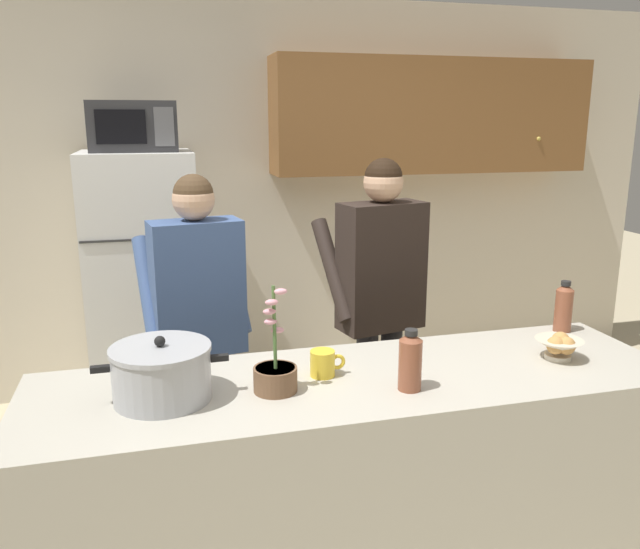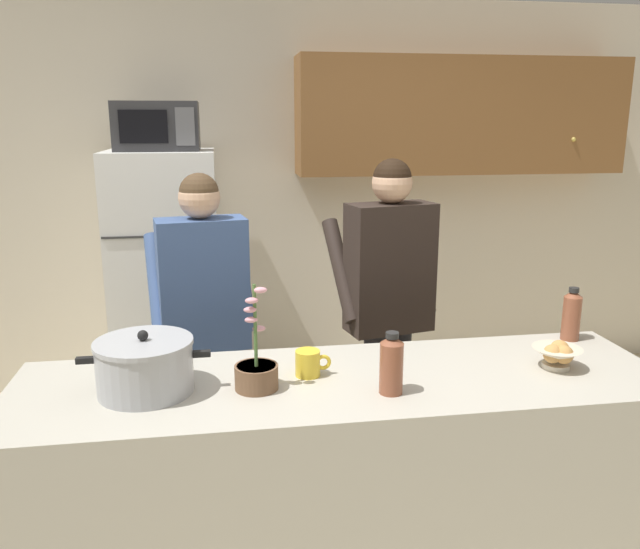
{
  "view_description": "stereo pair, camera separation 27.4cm",
  "coord_description": "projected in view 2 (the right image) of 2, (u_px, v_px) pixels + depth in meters",
  "views": [
    {
      "loc": [
        -0.69,
        -2.02,
        1.82
      ],
      "look_at": [
        0.0,
        0.55,
        1.17
      ],
      "focal_mm": 35.59,
      "sensor_mm": 36.0,
      "label": 1
    },
    {
      "loc": [
        -0.42,
        -2.08,
        1.82
      ],
      "look_at": [
        0.0,
        0.55,
        1.17
      ],
      "focal_mm": 35.59,
      "sensor_mm": 36.0,
      "label": 2
    }
  ],
  "objects": [
    {
      "name": "back_wall_unit",
      "position": [
        321.0,
        179.0,
        4.35
      ],
      "size": [
        6.0,
        0.48,
        2.6
      ],
      "color": "beige",
      "rests_on": "ground"
    },
    {
      "name": "bottle_mid_counter",
      "position": [
        572.0,
        314.0,
        2.65
      ],
      "size": [
        0.08,
        0.08,
        0.23
      ],
      "color": "brown",
      "rests_on": "kitchen_island"
    },
    {
      "name": "potted_orchid",
      "position": [
        256.0,
        371.0,
        2.17
      ],
      "size": [
        0.15,
        0.15,
        0.37
      ],
      "color": "brown",
      "rests_on": "kitchen_island"
    },
    {
      "name": "kitchen_island",
      "position": [
        343.0,
        492.0,
        2.38
      ],
      "size": [
        2.35,
        0.68,
        0.92
      ],
      "primitive_type": "cube",
      "color": "#BCB7A8",
      "rests_on": "ground"
    },
    {
      "name": "cooking_pot",
      "position": [
        145.0,
        366.0,
        2.14
      ],
      "size": [
        0.44,
        0.33,
        0.22
      ],
      "color": "#ADAFB5",
      "rests_on": "kitchen_island"
    },
    {
      "name": "microwave",
      "position": [
        157.0,
        126.0,
        3.7
      ],
      "size": [
        0.48,
        0.37,
        0.28
      ],
      "color": "#2D2D30",
      "rests_on": "refrigerator"
    },
    {
      "name": "bread_bowl",
      "position": [
        557.0,
        355.0,
        2.35
      ],
      "size": [
        0.18,
        0.18,
        0.1
      ],
      "color": "beige",
      "rests_on": "kitchen_island"
    },
    {
      "name": "person_by_sink",
      "position": [
        388.0,
        285.0,
        3.13
      ],
      "size": [
        0.56,
        0.5,
        1.65
      ],
      "color": "black",
      "rests_on": "ground"
    },
    {
      "name": "bottle_near_edge",
      "position": [
        391.0,
        364.0,
        2.13
      ],
      "size": [
        0.08,
        0.08,
        0.22
      ],
      "color": "brown",
      "rests_on": "kitchen_island"
    },
    {
      "name": "coffee_mug",
      "position": [
        309.0,
        363.0,
        2.28
      ],
      "size": [
        0.13,
        0.09,
        0.1
      ],
      "color": "yellow",
      "rests_on": "kitchen_island"
    },
    {
      "name": "person_near_pot",
      "position": [
        204.0,
        303.0,
        2.96
      ],
      "size": [
        0.53,
        0.47,
        1.59
      ],
      "color": "#33384C",
      "rests_on": "ground"
    },
    {
      "name": "refrigerator",
      "position": [
        167.0,
        284.0,
        3.95
      ],
      "size": [
        0.64,
        0.68,
        1.64
      ],
      "color": "white",
      "rests_on": "ground"
    }
  ]
}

